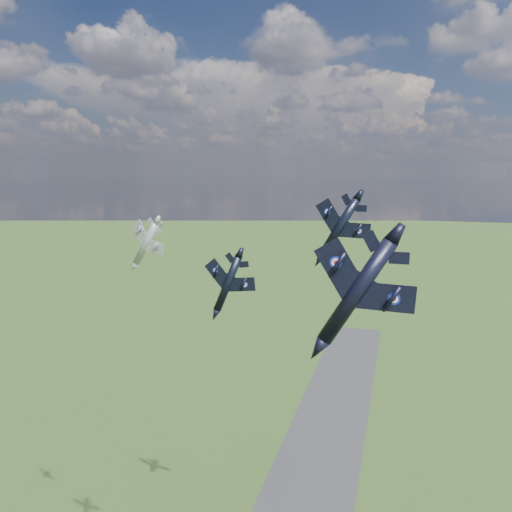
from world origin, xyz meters
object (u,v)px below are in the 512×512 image
(jet_right_navy, at_px, (357,292))
(jet_high_navy, at_px, (339,228))
(jet_left_silver, at_px, (146,243))
(jet_lead_navy, at_px, (228,284))

(jet_right_navy, relative_size, jet_high_navy, 0.87)
(jet_right_navy, xyz_separation_m, jet_left_silver, (-39.88, 35.43, -2.13))
(jet_high_navy, relative_size, jet_left_silver, 1.31)
(jet_lead_navy, bearing_deg, jet_left_silver, 156.78)
(jet_high_navy, xyz_separation_m, jet_left_silver, (-32.39, -12.72, -2.43))
(jet_left_silver, bearing_deg, jet_right_navy, -24.23)
(jet_lead_navy, distance_m, jet_right_navy, 36.35)
(jet_lead_navy, relative_size, jet_high_navy, 0.77)
(jet_right_navy, relative_size, jet_left_silver, 1.15)
(jet_right_navy, distance_m, jet_high_navy, 48.73)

